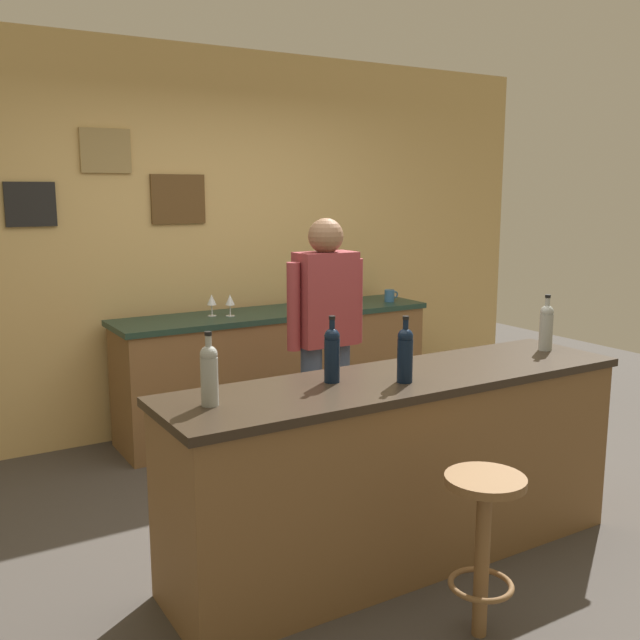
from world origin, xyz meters
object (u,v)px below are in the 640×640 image
bartender (326,332)px  wine_bottle_c (405,353)px  wine_bottle_b (332,353)px  wine_glass_a (212,301)px  bar_stool (483,529)px  wine_glass_b (230,301)px  wine_bottle_a (209,373)px  coffee_mug (390,296)px  wine_bottle_d (546,326)px

bartender → wine_bottle_c: bartender is taller
wine_bottle_b → wine_glass_a: size_ratio=1.97×
bar_stool → wine_bottle_b: wine_bottle_b is taller
bartender → wine_glass_a: (-0.29, 1.07, 0.07)m
wine_glass_a → wine_glass_b: same height
wine_bottle_a → wine_bottle_b: (0.62, 0.05, 0.00)m
bartender → wine_glass_a: size_ratio=10.45×
bartender → coffee_mug: 1.53m
coffee_mug → wine_glass_b: bearing=178.2°
wine_bottle_d → wine_glass_b: bearing=116.4°
wine_bottle_b → wine_glass_b: 1.98m
bartender → wine_glass_b: size_ratio=10.45×
bartender → bar_stool: size_ratio=2.38×
wine_bottle_c → wine_glass_a: 2.19m
bartender → wine_glass_b: bearing=100.0°
bartender → wine_bottle_d: bearing=-50.6°
bar_stool → wine_glass_a: wine_glass_a is taller
wine_bottle_b → coffee_mug: size_ratio=2.45×
bartender → wine_bottle_b: size_ratio=5.29×
wine_bottle_b → wine_glass_b: size_ratio=1.97×
wine_glass_a → bartender: bearing=-75.0°
wine_bottle_b → wine_glass_a: bearing=82.8°
wine_bottle_c → wine_glass_a: size_ratio=1.97×
bar_stool → wine_bottle_c: 0.83m
wine_bottle_c → wine_glass_b: bearing=87.7°
wine_bottle_c → bartender: bearing=76.8°
bartender → bar_stool: bartender is taller
wine_bottle_a → coffee_mug: wine_bottle_a is taller
wine_bottle_b → wine_glass_a: (0.26, 2.01, -0.05)m
wine_bottle_a → coffee_mug: (2.35, 1.95, -0.11)m
wine_bottle_a → coffee_mug: bearing=39.7°
bar_stool → wine_bottle_a: wine_bottle_a is taller
wine_bottle_c → wine_bottle_a: bearing=172.3°
wine_glass_a → coffee_mug: bearing=-4.3°
bar_stool → bartender: bearing=79.8°
wine_glass_b → wine_bottle_a: bearing=-116.2°
bartender → bar_stool: bearing=-100.2°
bartender → wine_glass_b: bartender is taller
bartender → wine_bottle_b: (-0.54, -0.94, 0.12)m
wine_bottle_d → wine_bottle_a: bearing=-179.7°
wine_bottle_a → wine_glass_a: bearing=67.1°
wine_bottle_a → wine_glass_a: (0.87, 2.06, -0.05)m
bartender → wine_bottle_a: (-1.16, -0.99, 0.12)m
wine_glass_a → wine_bottle_a: bearing=-112.9°
wine_glass_a → wine_glass_b: bearing=-32.2°
bar_stool → wine_bottle_b: (-0.24, 0.75, 0.60)m
wine_bottle_d → wine_glass_b: wine_bottle_d is taller
wine_bottle_d → wine_glass_a: size_ratio=1.97×
wine_bottle_c → wine_bottle_d: size_ratio=1.00×
wine_bottle_b → wine_bottle_c: 0.33m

